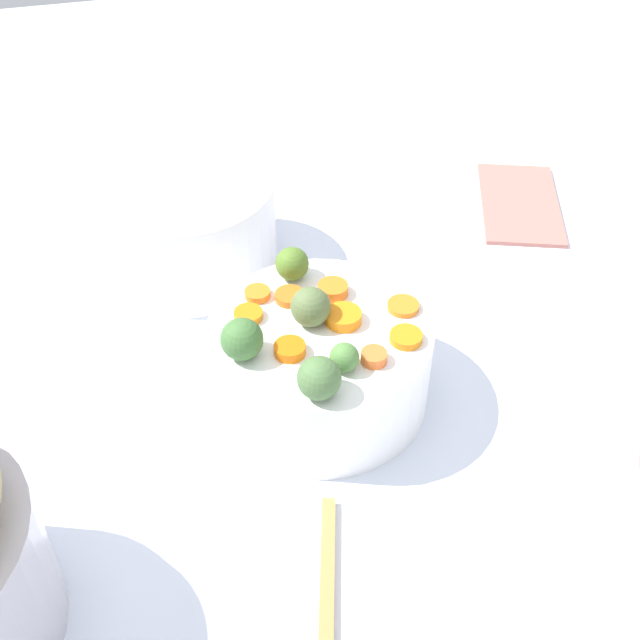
{
  "coord_description": "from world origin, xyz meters",
  "views": [
    {
      "loc": [
        0.62,
        -0.19,
        0.66
      ],
      "look_at": [
        0.03,
        -0.04,
        0.13
      ],
      "focal_mm": 46.02,
      "sensor_mm": 36.0,
      "label": 1
    }
  ],
  "objects": [
    {
      "name": "tabletop",
      "position": [
        0.0,
        0.0,
        0.01
      ],
      "size": [
        2.4,
        2.4,
        0.02
      ],
      "primitive_type": "cube",
      "color": "white",
      "rests_on": "ground"
    },
    {
      "name": "serving_bowl_carrots",
      "position": [
        0.03,
        -0.04,
        0.07
      ],
      "size": [
        0.23,
        0.23,
        0.1
      ],
      "primitive_type": "cylinder",
      "color": "white",
      "rests_on": "tabletop"
    },
    {
      "name": "carrot_slice_0",
      "position": [
        -0.0,
        -0.1,
        0.12
      ],
      "size": [
        0.03,
        0.03,
        0.01
      ],
      "primitive_type": "cylinder",
      "rotation": [
        0.0,
        0.0,
        3.34
      ],
      "color": "orange",
      "rests_on": "serving_bowl_carrots"
    },
    {
      "name": "carrot_slice_1",
      "position": [
        0.07,
        0.04,
        0.12
      ],
      "size": [
        0.03,
        0.03,
        0.01
      ],
      "primitive_type": "cylinder",
      "rotation": [
        0.0,
        0.0,
        3.17
      ],
      "color": "orange",
      "rests_on": "serving_bowl_carrots"
    },
    {
      "name": "carrot_slice_2",
      "position": [
        -0.02,
        -0.06,
        0.12
      ],
      "size": [
        0.04,
        0.04,
        0.01
      ],
      "primitive_type": "cylinder",
      "rotation": [
        0.0,
        0.0,
        4.92
      ],
      "color": "orange",
      "rests_on": "serving_bowl_carrots"
    },
    {
      "name": "carrot_slice_3",
      "position": [
        -0.03,
        -0.09,
        0.12
      ],
      "size": [
        0.04,
        0.04,
        0.01
      ],
      "primitive_type": "cylinder",
      "rotation": [
        0.0,
        0.0,
        0.91
      ],
      "color": "orange",
      "rests_on": "serving_bowl_carrots"
    },
    {
      "name": "carrot_slice_4",
      "position": [
        -0.01,
        -0.01,
        0.12
      ],
      "size": [
        0.04,
        0.04,
        0.01
      ],
      "primitive_type": "cylinder",
      "rotation": [
        0.0,
        0.0,
        1.45
      ],
      "color": "orange",
      "rests_on": "serving_bowl_carrots"
    },
    {
      "name": "carrot_slice_5",
      "position": [
        0.06,
        -0.07,
        0.12
      ],
      "size": [
        0.04,
        0.04,
        0.01
      ],
      "primitive_type": "cylinder",
      "rotation": [
        0.0,
        0.0,
        2.92
      ],
      "color": "orange",
      "rests_on": "serving_bowl_carrots"
    },
    {
      "name": "carrot_slice_6",
      "position": [
        0.03,
        0.05,
        0.12
      ],
      "size": [
        0.04,
        0.04,
        0.01
      ],
      "primitive_type": "cylinder",
      "rotation": [
        0.0,
        0.0,
        1.33
      ],
      "color": "orange",
      "rests_on": "serving_bowl_carrots"
    },
    {
      "name": "carrot_slice_7",
      "position": [
        0.09,
        0.0,
        0.12
      ],
      "size": [
        0.03,
        0.03,
        0.01
      ],
      "primitive_type": "cylinder",
      "rotation": [
        0.0,
        0.0,
        4.56
      ],
      "color": "orange",
      "rests_on": "serving_bowl_carrots"
    },
    {
      "name": "carrot_slice_8",
      "position": [
        0.03,
        -0.01,
        0.12
      ],
      "size": [
        0.05,
        0.05,
        0.01
      ],
      "primitive_type": "cylinder",
      "rotation": [
        0.0,
        0.0,
        3.91
      ],
      "color": "orange",
      "rests_on": "serving_bowl_carrots"
    },
    {
      "name": "brussels_sprout_0",
      "position": [
        0.12,
        -0.06,
        0.14
      ],
      "size": [
        0.04,
        0.04,
        0.04
      ],
      "primitive_type": "sphere",
      "color": "#4D713E",
      "rests_on": "serving_bowl_carrots"
    },
    {
      "name": "brussels_sprout_1",
      "position": [
        0.02,
        -0.04,
        0.14
      ],
      "size": [
        0.04,
        0.04,
        0.04
      ],
      "primitive_type": "sphere",
      "color": "#596E40",
      "rests_on": "serving_bowl_carrots"
    },
    {
      "name": "brussels_sprout_2",
      "position": [
        0.05,
        -0.12,
        0.14
      ],
      "size": [
        0.04,
        0.04,
        0.04
      ],
      "primitive_type": "sphere",
      "color": "#427037",
      "rests_on": "serving_bowl_carrots"
    },
    {
      "name": "brussels_sprout_3",
      "position": [
        -0.05,
        -0.04,
        0.13
      ],
      "size": [
        0.04,
        0.04,
        0.04
      ],
      "primitive_type": "sphere",
      "color": "#537728",
      "rests_on": "serving_bowl_carrots"
    },
    {
      "name": "brussels_sprout_4",
      "position": [
        0.09,
        -0.03,
        0.13
      ],
      "size": [
        0.03,
        0.03,
        0.03
      ],
      "primitive_type": "sphere",
      "color": "#53853F",
      "rests_on": "serving_bowl_carrots"
    },
    {
      "name": "casserole_dish",
      "position": [
        -0.23,
        -0.14,
        0.08
      ],
      "size": [
        0.22,
        0.22,
        0.12
      ],
      "primitive_type": "cylinder",
      "color": "white",
      "rests_on": "tabletop"
    },
    {
      "name": "dish_towel",
      "position": [
        -0.25,
        0.33,
        0.02
      ],
      "size": [
        0.22,
        0.17,
        0.01
      ],
      "primitive_type": "cube",
      "rotation": [
        0.0,
        0.0,
        -0.34
      ],
      "color": "#B66F64",
      "rests_on": "tabletop"
    }
  ]
}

